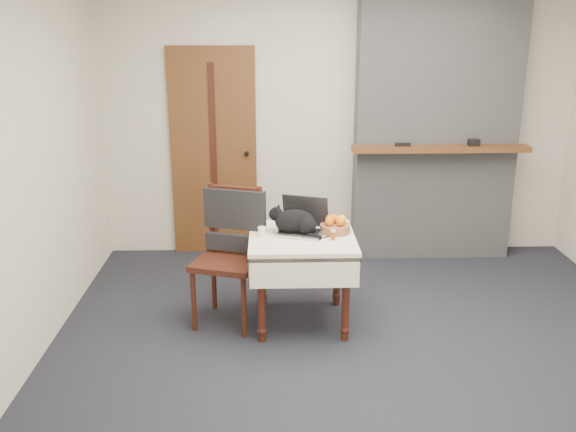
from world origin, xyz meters
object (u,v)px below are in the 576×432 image
Objects in this scene: pill_bottle at (333,235)px; fruit_basket at (335,226)px; door at (214,153)px; side_table at (302,250)px; cream_jar at (262,232)px; cat at (296,222)px; chair at (232,236)px; laptop at (302,224)px.

fruit_basket is at bearing 79.86° from pill_bottle.
door is 2.56× the size of side_table.
pill_bottle is 0.33× the size of fruit_basket.
side_table is at bearing -163.75° from fruit_basket.
door is 1.83m from side_table.
door is 1.70m from cream_jar.
cream_jar is (-0.30, -0.00, 0.15)m from side_table.
cat is 0.50m from chair.
cream_jar is at bearing 169.70° from pill_bottle.
cat is 0.26m from cream_jar.
door is at bearing 123.68° from fruit_basket.
pill_bottle reaches higher than cream_jar.
side_table is 11.11× the size of cream_jar.
pill_bottle reaches higher than side_table.
door is at bearing 115.66° from side_table.
cream_jar is (-0.30, -0.09, -0.03)m from laptop.
chair is (-0.48, 0.07, -0.13)m from cat.
fruit_basket is (0.30, 0.02, -0.04)m from cat.
cat is at bearing 151.29° from pill_bottle.
door is 8.89× the size of fruit_basket.
side_table is 0.28m from pill_bottle.
cat is (-0.05, 0.05, 0.20)m from side_table.
laptop reaches higher than fruit_basket.
cat is at bearing 132.37° from side_table.
fruit_basket is at bearing 14.43° from chair.
pill_bottle is at bearing -23.47° from side_table.
chair is at bearing 152.94° from cream_jar.
chair is (-0.53, 0.03, -0.10)m from laptop.
fruit_basket is at bearing 24.50° from cat.
side_table is 0.31m from fruit_basket.
laptop is 0.31m from cream_jar.
door is at bearing 137.30° from laptop.
chair is at bearing 167.57° from side_table.
pill_bottle is at bearing 1.79° from chair.
chair is at bearing 176.82° from fruit_basket.
laptop is 0.29m from pill_bottle.
cream_jar is (-0.25, -0.05, -0.06)m from cat.
fruit_basket is (1.02, -1.54, -0.25)m from door.
side_table is at bearing -27.58° from cat.
cat is (0.73, -1.56, -0.21)m from door.
chair is (-0.78, 0.04, -0.09)m from fruit_basket.
pill_bottle is at bearing -20.20° from laptop.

